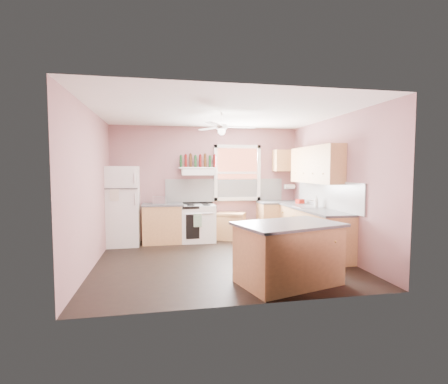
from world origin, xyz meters
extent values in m
plane|color=black|center=(0.00, 0.00, 0.00)|extent=(4.50, 4.50, 0.00)
plane|color=white|center=(0.00, 0.00, 2.70)|extent=(4.50, 4.50, 0.00)
cube|color=#8E5F60|center=(0.00, 2.02, 1.35)|extent=(4.50, 0.05, 2.70)
cube|color=#8E5F60|center=(2.27, 0.00, 1.35)|extent=(0.05, 4.00, 2.70)
cube|color=#8E5F60|center=(-2.27, 0.00, 1.35)|extent=(0.05, 4.00, 2.70)
cube|color=white|center=(0.45, 1.99, 1.18)|extent=(2.90, 0.03, 0.55)
cube|color=white|center=(2.23, 0.30, 1.18)|extent=(0.03, 2.60, 0.55)
cube|color=brown|center=(0.75, 1.98, 1.60)|extent=(1.00, 0.02, 1.20)
cube|color=white|center=(0.75, 1.96, 1.60)|extent=(1.16, 0.07, 1.36)
cube|color=white|center=(-1.95, 1.64, 0.88)|extent=(0.75, 0.73, 1.75)
cube|color=#B27F4A|center=(-1.06, 1.70, 0.43)|extent=(0.90, 0.60, 0.86)
cube|color=#4A4A4D|center=(-1.06, 1.70, 0.88)|extent=(0.92, 0.62, 0.04)
cube|color=silver|center=(-1.13, 1.67, 0.99)|extent=(0.30, 0.21, 0.18)
cube|color=white|center=(-0.25, 1.70, 0.43)|extent=(0.80, 0.67, 0.86)
cube|color=white|center=(-0.23, 1.75, 1.62)|extent=(0.78, 0.50, 0.14)
cube|color=white|center=(-0.23, 1.87, 1.72)|extent=(0.90, 0.26, 0.03)
cube|color=#B27F4A|center=(0.55, 1.74, 0.32)|extent=(0.77, 0.66, 0.65)
cube|color=#B27F4A|center=(1.75, 1.70, 0.43)|extent=(1.00, 0.60, 0.86)
cube|color=#B27F4A|center=(1.95, 0.30, 0.43)|extent=(0.60, 2.20, 0.86)
cube|color=#4A4A4D|center=(1.75, 1.70, 0.88)|extent=(1.02, 0.62, 0.04)
cube|color=#4A4A4D|center=(1.94, 0.30, 0.88)|extent=(0.62, 2.22, 0.04)
cube|color=silver|center=(1.94, 0.50, 0.90)|extent=(0.55, 0.45, 0.03)
cylinder|color=silver|center=(2.10, 0.50, 0.97)|extent=(0.03, 0.03, 0.14)
cube|color=#B27F4A|center=(2.08, 0.50, 1.78)|extent=(0.33, 1.80, 0.76)
cube|color=#B27F4A|center=(1.95, 1.83, 1.90)|extent=(0.60, 0.33, 0.52)
cylinder|color=white|center=(2.07, 1.86, 1.25)|extent=(0.26, 0.12, 0.12)
cube|color=#B27F4A|center=(0.75, -1.35, 0.43)|extent=(1.58, 1.22, 0.86)
cube|color=#4A4A4D|center=(0.75, -1.35, 0.88)|extent=(1.68, 1.33, 0.04)
cylinder|color=white|center=(0.00, 0.00, 2.45)|extent=(0.20, 0.20, 0.08)
imported|color=silver|center=(2.09, 0.44, 1.02)|extent=(0.12, 0.12, 0.23)
cube|color=red|center=(2.04, 1.16, 0.95)|extent=(0.21, 0.18, 0.10)
cylinder|color=#143819|center=(-0.63, 1.87, 1.87)|extent=(0.06, 0.06, 0.27)
cylinder|color=#590F0F|center=(-0.52, 1.87, 1.88)|extent=(0.06, 0.06, 0.29)
cylinder|color=#3F230F|center=(-0.40, 1.87, 1.89)|extent=(0.06, 0.06, 0.31)
cylinder|color=#143819|center=(-0.29, 1.87, 1.87)|extent=(0.06, 0.06, 0.27)
cylinder|color=#590F0F|center=(-0.17, 1.87, 1.88)|extent=(0.06, 0.06, 0.29)
cylinder|color=#3F230F|center=(-0.06, 1.87, 1.89)|extent=(0.06, 0.06, 0.31)
cylinder|color=#143819|center=(0.06, 1.87, 1.87)|extent=(0.06, 0.06, 0.27)
cylinder|color=#590F0F|center=(0.17, 1.87, 1.88)|extent=(0.06, 0.06, 0.29)
camera|label=1|loc=(-1.06, -5.80, 1.68)|focal=26.00mm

